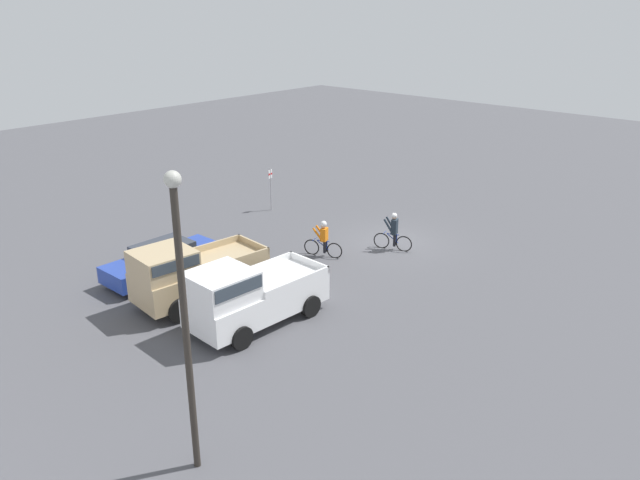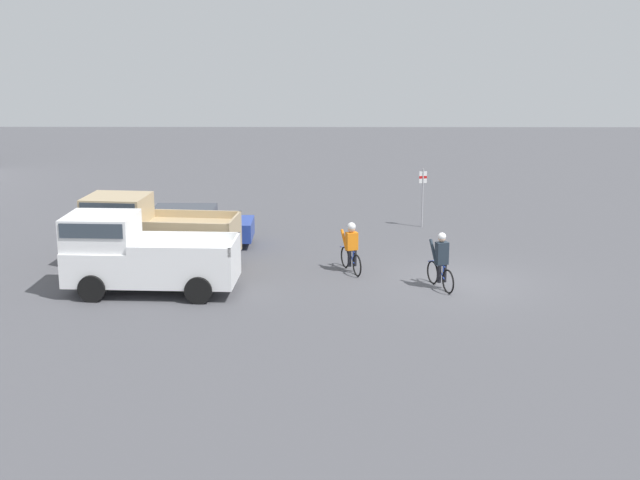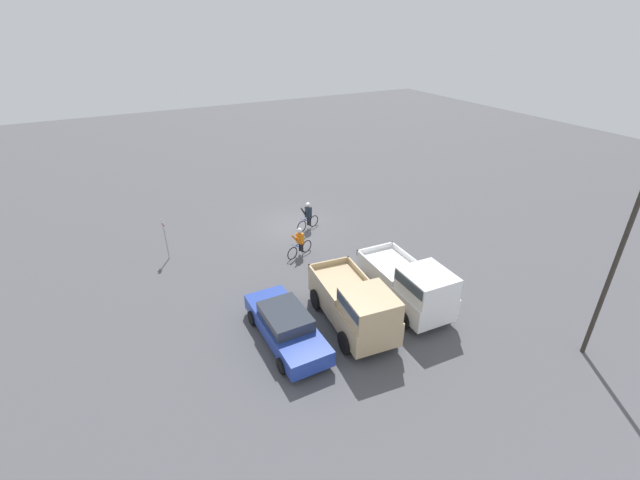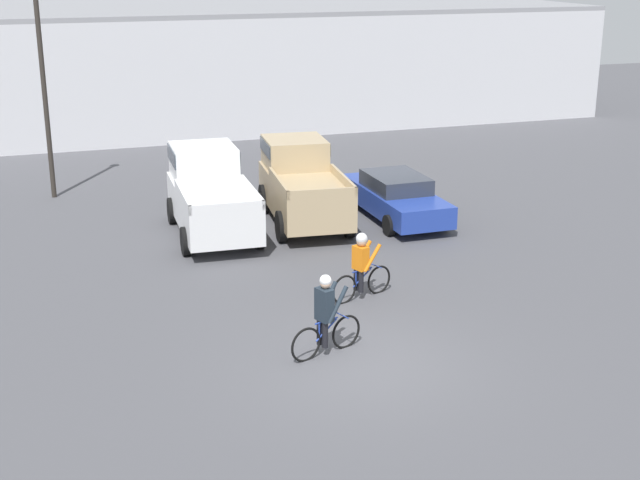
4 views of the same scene
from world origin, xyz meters
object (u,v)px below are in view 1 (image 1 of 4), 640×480
at_px(sedan_0, 163,260).
at_px(lamppost, 184,307).
at_px(pickup_truck_1, 191,273).
at_px(cyclist_1, 394,231).
at_px(fire_lane_sign, 271,185).
at_px(cyclist_0, 323,238).
at_px(pickup_truck_0, 247,295).

distance_m(sedan_0, lamppost, 11.90).
height_order(pickup_truck_1, cyclist_1, pickup_truck_1).
bearing_deg(fire_lane_sign, lamppost, 130.82).
relative_size(cyclist_0, cyclist_1, 0.98).
distance_m(pickup_truck_0, fire_lane_sign, 12.54).
bearing_deg(fire_lane_sign, pickup_truck_1, 121.02).
distance_m(cyclist_0, fire_lane_sign, 6.91).
relative_size(cyclist_0, lamppost, 0.23).
xyz_separation_m(pickup_truck_1, lamppost, (-6.96, 5.21, 3.00)).
height_order(cyclist_0, lamppost, lamppost).
bearing_deg(sedan_0, cyclist_1, -121.44).
bearing_deg(cyclist_1, fire_lane_sign, -2.09).
xyz_separation_m(pickup_truck_0, cyclist_1, (0.44, -8.95, -0.33)).
bearing_deg(cyclist_0, pickup_truck_0, 109.36).
xyz_separation_m(sedan_0, cyclist_0, (-3.35, -5.79, 0.14)).
bearing_deg(pickup_truck_1, pickup_truck_0, -176.81).
xyz_separation_m(pickup_truck_0, cyclist_0, (2.22, -6.33, -0.35)).
bearing_deg(cyclist_1, lamppost, 107.76).
height_order(cyclist_1, lamppost, lamppost).
bearing_deg(cyclist_1, pickup_truck_1, 75.35).
bearing_deg(pickup_truck_0, cyclist_1, -87.19).
bearing_deg(pickup_truck_0, sedan_0, -5.55).
bearing_deg(cyclist_0, fire_lane_sign, -24.98).
distance_m(cyclist_1, fire_lane_sign, 8.06).
relative_size(sedan_0, fire_lane_sign, 2.11).
distance_m(pickup_truck_1, cyclist_1, 9.42).
bearing_deg(cyclist_0, sedan_0, 59.92).
relative_size(pickup_truck_1, fire_lane_sign, 2.21).
xyz_separation_m(sedan_0, cyclist_1, (-5.14, -8.41, 0.16)).
distance_m(sedan_0, cyclist_1, 9.85).
height_order(cyclist_1, fire_lane_sign, fire_lane_sign).
bearing_deg(lamppost, pickup_truck_1, -36.78).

